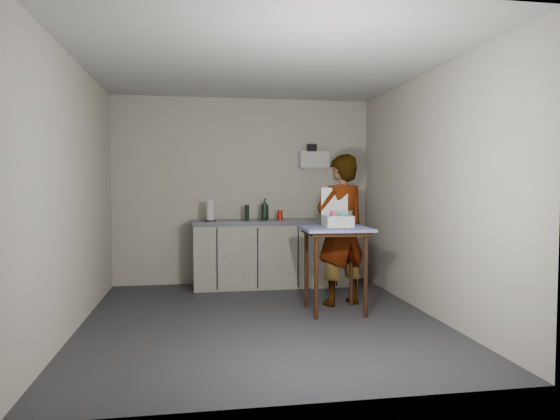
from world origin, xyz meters
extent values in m
plane|color=#2A2A30|center=(0.00, 0.00, 0.00)|extent=(4.00, 4.00, 0.00)
cube|color=beige|center=(0.00, 1.99, 1.30)|extent=(3.60, 0.02, 2.60)
cube|color=beige|center=(1.79, 0.00, 1.30)|extent=(0.02, 4.00, 2.60)
cube|color=beige|center=(-1.79, 0.00, 1.30)|extent=(0.02, 4.00, 2.60)
cube|color=silver|center=(0.00, 0.00, 2.60)|extent=(3.60, 4.00, 0.01)
cube|color=black|center=(0.40, 1.70, 0.04)|extent=(2.20, 0.52, 0.08)
cube|color=beige|center=(0.40, 1.70, 0.43)|extent=(2.20, 0.58, 0.86)
cube|color=#555860|center=(0.40, 1.70, 0.89)|extent=(2.24, 0.62, 0.05)
cube|color=black|center=(-0.40, 1.41, 0.43)|extent=(0.02, 0.01, 0.80)
cube|color=black|center=(0.13, 1.41, 0.43)|extent=(0.02, 0.01, 0.80)
cube|color=black|center=(0.67, 1.41, 0.43)|extent=(0.01, 0.01, 0.80)
cube|color=black|center=(1.20, 1.41, 0.43)|extent=(0.02, 0.01, 0.80)
cube|color=white|center=(1.00, 1.92, 1.75)|extent=(0.42, 0.16, 0.24)
cube|color=white|center=(1.00, 1.97, 1.61)|extent=(0.30, 0.06, 0.04)
cube|color=black|center=(0.95, 1.83, 1.91)|extent=(0.14, 0.02, 0.10)
cylinder|color=#381C0C|center=(0.56, -0.06, 0.43)|extent=(0.05, 0.05, 0.86)
cylinder|color=#381C0C|center=(1.09, -0.07, 0.43)|extent=(0.05, 0.05, 0.86)
cylinder|color=#381C0C|center=(0.57, 0.47, 0.43)|extent=(0.05, 0.05, 0.86)
cylinder|color=#381C0C|center=(1.10, 0.45, 0.43)|extent=(0.05, 0.05, 0.86)
cube|color=#381C0C|center=(0.83, 0.20, 0.88)|extent=(0.65, 0.65, 0.04)
cube|color=navy|center=(0.83, 0.20, 0.92)|extent=(0.73, 0.73, 0.03)
imported|color=#B2A593|center=(0.99, 0.51, 0.87)|extent=(0.74, 0.60, 1.74)
imported|color=black|center=(0.26, 1.70, 1.06)|extent=(0.14, 0.14, 0.29)
cylinder|color=red|center=(0.47, 1.66, 0.98)|extent=(0.07, 0.07, 0.13)
cylinder|color=black|center=(0.02, 1.69, 1.01)|extent=(0.06, 0.06, 0.21)
cylinder|color=black|center=(-0.48, 1.62, 0.92)|extent=(0.15, 0.15, 0.01)
cylinder|color=white|center=(-0.48, 1.62, 1.05)|extent=(0.10, 0.10, 0.26)
cube|color=white|center=(1.20, 1.65, 0.92)|extent=(0.40, 0.30, 0.02)
cylinder|color=white|center=(1.02, 1.52, 1.06)|extent=(0.01, 0.01, 0.26)
cylinder|color=white|center=(1.38, 1.52, 1.06)|extent=(0.01, 0.01, 0.26)
cylinder|color=white|center=(1.02, 1.78, 1.06)|extent=(0.01, 0.01, 0.26)
cylinder|color=white|center=(1.38, 1.78, 1.06)|extent=(0.01, 0.01, 0.26)
cylinder|color=white|center=(1.10, 1.65, 1.04)|extent=(0.05, 0.22, 0.22)
cylinder|color=white|center=(1.18, 1.65, 1.04)|extent=(0.05, 0.22, 0.22)
cylinder|color=white|center=(1.26, 1.65, 1.04)|extent=(0.05, 0.22, 0.22)
cube|color=white|center=(0.88, 0.24, 0.94)|extent=(0.32, 0.32, 0.01)
cube|color=white|center=(0.87, 0.09, 1.00)|extent=(0.30, 0.02, 0.11)
cube|color=white|center=(0.88, 0.38, 1.00)|extent=(0.30, 0.02, 0.11)
cube|color=white|center=(0.73, 0.24, 1.00)|extent=(0.02, 0.30, 0.11)
cube|color=white|center=(1.02, 0.23, 1.00)|extent=(0.02, 0.30, 0.11)
cube|color=white|center=(0.88, 0.39, 1.21)|extent=(0.30, 0.02, 0.30)
cylinder|color=white|center=(0.88, 0.24, 1.00)|extent=(0.20, 0.20, 0.11)
sphere|color=#FC5D8B|center=(0.82, 0.20, 1.08)|extent=(0.07, 0.07, 0.07)
sphere|color=#5DB8FF|center=(0.92, 0.19, 1.08)|extent=(0.07, 0.07, 0.07)
sphere|color=#5CE08C|center=(0.88, 0.29, 1.08)|extent=(0.07, 0.07, 0.07)
sphere|color=#FC5D8B|center=(0.83, 0.28, 1.08)|extent=(0.07, 0.07, 0.07)
camera|label=1|loc=(-0.63, -5.04, 1.40)|focal=32.00mm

